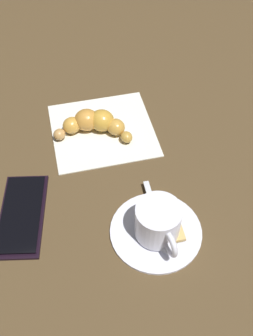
{
  "coord_description": "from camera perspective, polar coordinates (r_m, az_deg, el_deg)",
  "views": [
    {
      "loc": [
        -0.43,
        0.07,
        0.53
      ],
      "look_at": [
        -0.02,
        -0.01,
        0.02
      ],
      "focal_mm": 42.28,
      "sensor_mm": 36.0,
      "label": 1
    }
  ],
  "objects": [
    {
      "name": "ground_plane",
      "position": [
        0.68,
        -0.82,
        0.01
      ],
      "size": [
        1.8,
        1.8,
        0.0
      ],
      "primitive_type": "plane",
      "color": "#4B3821"
    },
    {
      "name": "saucer",
      "position": [
        0.61,
        4.26,
        -8.98
      ],
      "size": [
        0.14,
        0.14,
        0.01
      ],
      "primitive_type": "cylinder",
      "color": "silver",
      "rests_on": "ground"
    },
    {
      "name": "espresso_cup",
      "position": [
        0.58,
        4.62,
        -7.72
      ],
      "size": [
        0.09,
        0.07,
        0.06
      ],
      "color": "silver",
      "rests_on": "saucer"
    },
    {
      "name": "teaspoon",
      "position": [
        0.6,
        4.82,
        -8.53
      ],
      "size": [
        0.13,
        0.02,
        0.01
      ],
      "color": "silver",
      "rests_on": "saucer"
    },
    {
      "name": "sugar_packet",
      "position": [
        0.61,
        6.72,
        -7.87
      ],
      "size": [
        0.06,
        0.02,
        0.01
      ],
      "primitive_type": "cube",
      "rotation": [
        0.0,
        0.0,
        6.3
      ],
      "color": "tan",
      "rests_on": "saucer"
    },
    {
      "name": "napkin",
      "position": [
        0.74,
        -3.46,
        5.53
      ],
      "size": [
        0.18,
        0.19,
        0.0
      ],
      "primitive_type": "cube",
      "rotation": [
        0.0,
        0.0,
        0.03
      ],
      "color": "silver",
      "rests_on": "ground"
    },
    {
      "name": "croissant",
      "position": [
        0.73,
        -4.7,
        6.47
      ],
      "size": [
        0.08,
        0.15,
        0.04
      ],
      "color": "#BB8D3B",
      "rests_on": "napkin"
    },
    {
      "name": "cell_phone",
      "position": [
        0.64,
        -14.86,
        -6.45
      ],
      "size": [
        0.16,
        0.09,
        0.01
      ],
      "color": "black",
      "rests_on": "ground"
    }
  ]
}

